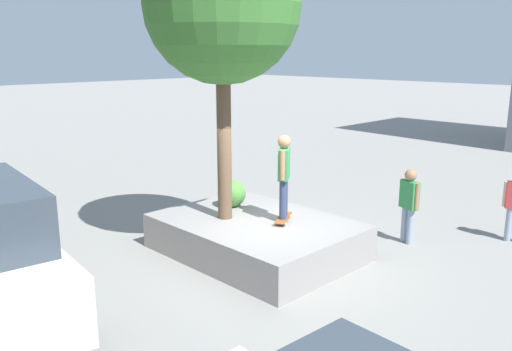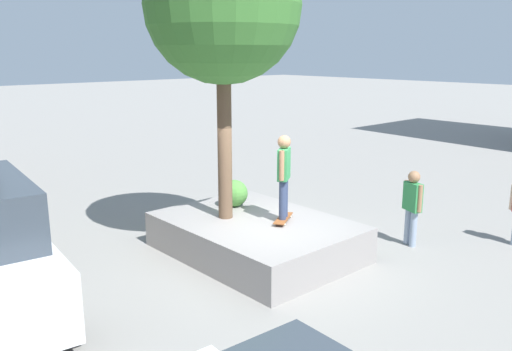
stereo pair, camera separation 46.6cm
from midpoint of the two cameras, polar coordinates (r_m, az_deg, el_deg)
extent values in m
plane|color=gray|center=(10.31, 3.00, -9.10)|extent=(120.00, 120.00, 0.00)
cube|color=gray|center=(10.47, 1.28, -6.67)|extent=(3.79, 2.76, 0.70)
cylinder|color=brown|center=(10.15, -2.12, 4.25)|extent=(0.28, 0.28, 3.27)
sphere|color=#3D7A33|center=(10.06, -2.25, 18.06)|extent=(2.90, 2.90, 2.90)
sphere|color=#4C8C3D|center=(11.19, -1.17, -1.95)|extent=(0.57, 0.57, 0.57)
cube|color=brown|center=(10.28, 4.28, -4.65)|extent=(0.60, 0.79, 0.02)
sphere|color=beige|center=(10.04, 4.44, -5.32)|extent=(0.06, 0.06, 0.06)
sphere|color=beige|center=(10.08, 3.50, -5.24)|extent=(0.06, 0.06, 0.06)
sphere|color=beige|center=(10.52, 5.03, -4.46)|extent=(0.06, 0.06, 0.06)
sphere|color=beige|center=(10.55, 4.13, -4.39)|extent=(0.06, 0.06, 0.06)
cylinder|color=navy|center=(10.26, 4.40, -2.41)|extent=(0.14, 0.14, 0.77)
cylinder|color=navy|center=(10.08, 4.24, -2.68)|extent=(0.14, 0.14, 0.77)
cube|color=#338C4C|center=(10.01, 4.39, 1.24)|extent=(0.40, 0.46, 0.60)
cylinder|color=#9E7251|center=(10.22, 4.59, 1.59)|extent=(0.09, 0.09, 0.57)
cylinder|color=#9E7251|center=(9.78, 4.18, 1.07)|extent=(0.09, 0.09, 0.57)
sphere|color=#9E7251|center=(9.93, 4.43, 3.65)|extent=(0.25, 0.25, 0.25)
cylinder|color=black|center=(10.47, -23.13, -7.51)|extent=(0.81, 0.32, 0.79)
cylinder|color=black|center=(7.79, -18.24, -14.33)|extent=(0.81, 0.32, 0.79)
cylinder|color=#8C9EB7|center=(11.48, 17.30, -5.33)|extent=(0.14, 0.14, 0.75)
cylinder|color=#8C9EB7|center=(11.35, 17.87, -5.58)|extent=(0.14, 0.14, 0.75)
cube|color=#338C4C|center=(11.23, 17.82, -2.21)|extent=(0.46, 0.32, 0.59)
cylinder|color=#9E7251|center=(11.39, 17.12, -1.86)|extent=(0.09, 0.09, 0.56)
cylinder|color=#9E7251|center=(11.06, 18.55, -2.41)|extent=(0.09, 0.09, 0.56)
sphere|color=#9E7251|center=(11.13, 17.97, -0.15)|extent=(0.24, 0.24, 0.24)
cylinder|color=#D8AD8C|center=(12.07, 27.10, -2.09)|extent=(0.09, 0.09, 0.54)
camera|label=1|loc=(0.23, -88.68, 0.31)|focal=36.80mm
camera|label=2|loc=(0.23, 91.32, -0.31)|focal=36.80mm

